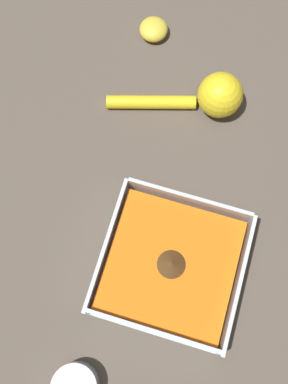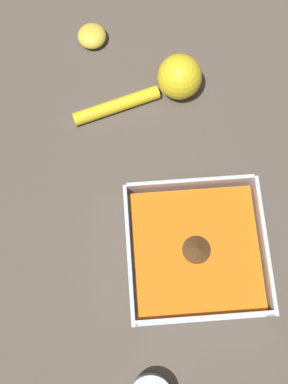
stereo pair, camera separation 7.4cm
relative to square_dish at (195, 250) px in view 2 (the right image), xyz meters
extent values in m
plane|color=brown|center=(0.00, -0.01, -0.02)|extent=(4.00, 4.00, 0.00)
cube|color=silver|center=(0.00, 0.00, -0.02)|extent=(0.22, 0.22, 0.01)
cube|color=silver|center=(0.00, 0.11, 0.01)|extent=(0.22, 0.01, 0.05)
cube|color=silver|center=(0.00, -0.11, 0.01)|extent=(0.22, 0.01, 0.05)
cube|color=silver|center=(0.11, 0.00, 0.01)|extent=(0.01, 0.21, 0.05)
cube|color=silver|center=(-0.11, 0.00, 0.01)|extent=(0.01, 0.21, 0.05)
cube|color=orange|center=(0.00, 0.00, 0.00)|extent=(0.20, 0.20, 0.03)
cone|color=#4C3319|center=(0.00, 0.00, 0.03)|extent=(0.05, 0.05, 0.02)
sphere|color=yellow|center=(-0.30, 0.00, 0.02)|extent=(0.08, 0.08, 0.08)
cylinder|color=yellow|center=(-0.27, -0.11, -0.01)|extent=(0.07, 0.16, 0.02)
ellipsoid|color=yellow|center=(-0.42, -0.15, -0.01)|extent=(0.05, 0.05, 0.03)
camera|label=1|loc=(0.10, -0.02, 0.72)|focal=42.00mm
camera|label=2|loc=(0.10, -0.09, 0.72)|focal=42.00mm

